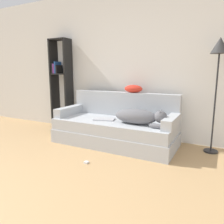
{
  "coord_description": "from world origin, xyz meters",
  "views": [
    {
      "loc": [
        1.85,
        -0.9,
        1.23
      ],
      "look_at": [
        0.24,
        2.18,
        0.56
      ],
      "focal_mm": 35.0,
      "sensor_mm": 36.0,
      "label": 1
    }
  ],
  "objects_px": {
    "dog": "(139,117)",
    "throw_pillow": "(133,89)",
    "bookshelf": "(61,80)",
    "power_adapter": "(86,162)",
    "laptop": "(104,119)",
    "floor_lamp": "(219,56)",
    "couch": "(115,132)"
  },
  "relations": [
    {
      "from": "dog",
      "to": "power_adapter",
      "type": "height_order",
      "value": "dog"
    },
    {
      "from": "bookshelf",
      "to": "floor_lamp",
      "type": "xyz_separation_m",
      "value": [
        2.98,
        -0.1,
        0.4
      ]
    },
    {
      "from": "couch",
      "to": "dog",
      "type": "xyz_separation_m",
      "value": [
        0.46,
        -0.09,
        0.33
      ]
    },
    {
      "from": "dog",
      "to": "laptop",
      "type": "distance_m",
      "value": 0.63
    },
    {
      "from": "floor_lamp",
      "to": "laptop",
      "type": "bearing_deg",
      "value": -166.33
    },
    {
      "from": "bookshelf",
      "to": "power_adapter",
      "type": "height_order",
      "value": "bookshelf"
    },
    {
      "from": "power_adapter",
      "to": "floor_lamp",
      "type": "bearing_deg",
      "value": 40.15
    },
    {
      "from": "dog",
      "to": "throw_pillow",
      "type": "xyz_separation_m",
      "value": [
        -0.29,
        0.46,
        0.38
      ]
    },
    {
      "from": "couch",
      "to": "power_adapter",
      "type": "bearing_deg",
      "value": -88.29
    },
    {
      "from": "dog",
      "to": "laptop",
      "type": "xyz_separation_m",
      "value": [
        -0.62,
        0.03,
        -0.11
      ]
    },
    {
      "from": "couch",
      "to": "floor_lamp",
      "type": "xyz_separation_m",
      "value": [
        1.48,
        0.33,
        1.23
      ]
    },
    {
      "from": "dog",
      "to": "bookshelf",
      "type": "xyz_separation_m",
      "value": [
        -1.96,
        0.53,
        0.5
      ]
    },
    {
      "from": "throw_pillow",
      "to": "floor_lamp",
      "type": "height_order",
      "value": "floor_lamp"
    },
    {
      "from": "dog",
      "to": "throw_pillow",
      "type": "relative_size",
      "value": 2.51
    },
    {
      "from": "couch",
      "to": "bookshelf",
      "type": "bearing_deg",
      "value": 163.7
    },
    {
      "from": "bookshelf",
      "to": "power_adapter",
      "type": "relative_size",
      "value": 32.69
    },
    {
      "from": "throw_pillow",
      "to": "bookshelf",
      "type": "bearing_deg",
      "value": 177.82
    },
    {
      "from": "laptop",
      "to": "throw_pillow",
      "type": "distance_m",
      "value": 0.74
    },
    {
      "from": "couch",
      "to": "power_adapter",
      "type": "height_order",
      "value": "couch"
    },
    {
      "from": "couch",
      "to": "laptop",
      "type": "bearing_deg",
      "value": -158.23
    },
    {
      "from": "bookshelf",
      "to": "floor_lamp",
      "type": "bearing_deg",
      "value": -1.97
    },
    {
      "from": "laptop",
      "to": "power_adapter",
      "type": "distance_m",
      "value": 0.94
    },
    {
      "from": "bookshelf",
      "to": "power_adapter",
      "type": "bearing_deg",
      "value": -41.15
    },
    {
      "from": "bookshelf",
      "to": "couch",
      "type": "bearing_deg",
      "value": -16.3
    },
    {
      "from": "floor_lamp",
      "to": "throw_pillow",
      "type": "bearing_deg",
      "value": 178.3
    },
    {
      "from": "laptop",
      "to": "floor_lamp",
      "type": "distance_m",
      "value": 1.97
    },
    {
      "from": "laptop",
      "to": "throw_pillow",
      "type": "height_order",
      "value": "throw_pillow"
    },
    {
      "from": "floor_lamp",
      "to": "power_adapter",
      "type": "bearing_deg",
      "value": -139.85
    },
    {
      "from": "dog",
      "to": "laptop",
      "type": "height_order",
      "value": "dog"
    },
    {
      "from": "dog",
      "to": "power_adapter",
      "type": "relative_size",
      "value": 14.34
    },
    {
      "from": "power_adapter",
      "to": "couch",
      "type": "bearing_deg",
      "value": 91.71
    },
    {
      "from": "dog",
      "to": "laptop",
      "type": "relative_size",
      "value": 2.11
    }
  ]
}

